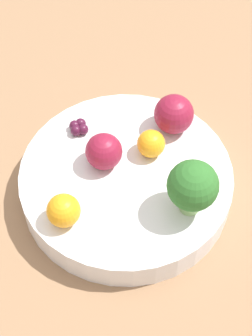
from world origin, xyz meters
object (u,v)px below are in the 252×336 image
Objects in this scene: broccoli at (193,187)px; grape_cluster at (79,127)px; bowl at (126,182)px; apple_red at (174,114)px; apple_green at (106,149)px; orange_back at (64,211)px; orange_front at (151,144)px.

grape_cluster is (0.17, -0.03, -0.04)m from broccoli.
broccoli is (-0.09, 0.01, 0.06)m from bowl.
apple_red is (0.07, -0.10, -0.02)m from broccoli.
apple_red is 1.12× the size of apple_green.
grape_cluster reaches higher than bowl.
apple_red is at bearing -99.29° from bowl.
bowl is 3.50× the size of broccoli.
broccoli is 0.15m from orange_back.
apple_red is 1.89× the size of grape_cluster.
bowl is 0.09m from grape_cluster.
apple_red is at bearing -146.74° from grape_cluster.
broccoli is 0.12m from apple_green.
bowl is at bearing 76.08° from orange_front.
apple_red is 1.30× the size of orange_back.
apple_green is (0.05, 0.09, -0.00)m from apple_red.
apple_green is 1.69× the size of grape_cluster.
grape_cluster is at bearing -17.32° from bowl.
orange_back is at bearing 77.10° from apple_red.
grape_cluster is (0.10, 0.07, -0.02)m from apple_red.
broccoli is at bearing 148.14° from orange_front.
bowl is at bearing 80.71° from apple_red.
apple_green is at bearing -87.82° from orange_back.
orange_front is at bearing -170.59° from grape_cluster.
bowl is 0.05m from apple_green.
broccoli is 1.48× the size of apple_red.
apple_green is (0.03, -0.00, 0.04)m from bowl.
broccoli is at bearing 176.34° from bowl.
apple_green is 0.06m from orange_front.
grape_cluster is (0.10, 0.02, -0.01)m from orange_front.
orange_back reaches higher than grape_cluster.
broccoli reaches higher than grape_cluster.
apple_red is 0.05m from orange_front.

